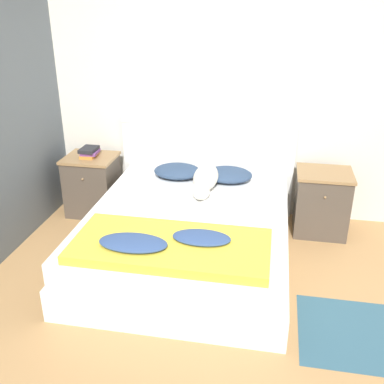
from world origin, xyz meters
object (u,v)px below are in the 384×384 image
(nightstand_right, at_px, (321,202))
(bed, at_px, (188,237))
(book_stack, at_px, (89,152))
(nightstand_left, at_px, (93,185))
(dog, at_px, (205,179))
(pillow_right, at_px, (228,175))
(pillow_left, at_px, (177,171))

(nightstand_right, bearing_deg, bed, -147.46)
(nightstand_right, distance_m, book_stack, 2.39)
(nightstand_left, bearing_deg, book_stack, 110.07)
(bed, bearing_deg, book_stack, 147.12)
(nightstand_left, height_order, book_stack, book_stack)
(bed, distance_m, nightstand_left, 1.40)
(bed, relative_size, nightstand_left, 3.20)
(book_stack, bearing_deg, dog, -11.10)
(nightstand_left, relative_size, book_stack, 2.85)
(nightstand_left, distance_m, pillow_right, 1.45)
(book_stack, bearing_deg, nightstand_right, -0.31)
(dog, bearing_deg, nightstand_left, 169.43)
(pillow_left, height_order, book_stack, book_stack)
(nightstand_left, relative_size, nightstand_right, 1.00)
(bed, bearing_deg, pillow_right, 71.58)
(bed, xyz_separation_m, nightstand_left, (-1.18, 0.75, 0.09))
(nightstand_left, xyz_separation_m, pillow_left, (0.92, 0.02, 0.21))
(bed, xyz_separation_m, pillow_left, (-0.26, 0.77, 0.30))
(pillow_right, relative_size, dog, 0.67)
(pillow_left, distance_m, dog, 0.41)
(pillow_left, bearing_deg, nightstand_left, -178.71)
(pillow_right, bearing_deg, nightstand_right, -1.29)
(book_stack, bearing_deg, nightstand_left, -69.93)
(nightstand_left, xyz_separation_m, nightstand_right, (2.36, 0.00, 0.00))
(nightstand_left, height_order, dog, dog)
(bed, height_order, pillow_right, pillow_right)
(nightstand_right, bearing_deg, dog, -168.17)
(nightstand_left, xyz_separation_m, book_stack, (-0.00, 0.01, 0.36))
(bed, distance_m, pillow_right, 0.87)
(pillow_left, xyz_separation_m, book_stack, (-0.93, -0.01, 0.15))
(pillow_left, xyz_separation_m, pillow_right, (0.52, 0.00, 0.00))
(nightstand_left, bearing_deg, pillow_left, 1.29)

